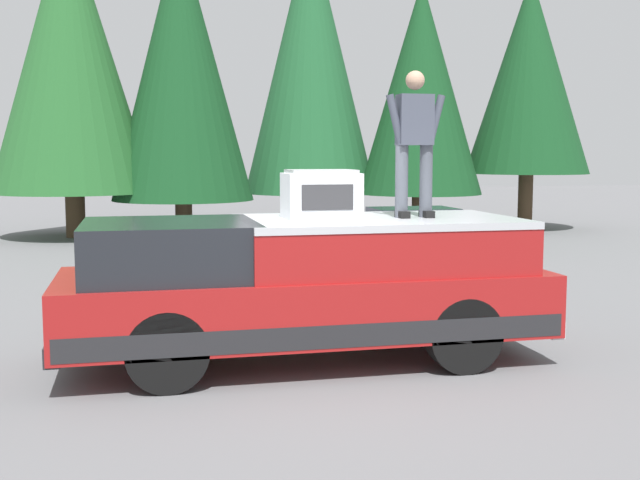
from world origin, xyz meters
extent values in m
plane|color=slate|center=(0.00, 0.00, 0.00)|extent=(90.00, 90.00, 0.00)
cube|color=maroon|center=(0.26, -0.15, 0.70)|extent=(2.00, 5.50, 0.70)
cube|color=#232326|center=(0.26, -0.15, 0.51)|extent=(2.01, 5.39, 0.24)
cube|color=black|center=(0.26, 1.37, 1.35)|extent=(1.84, 1.87, 0.60)
cube|color=maroon|center=(0.26, -1.03, 1.31)|extent=(1.92, 3.19, 0.52)
cube|color=#B7BABF|center=(0.26, -1.03, 1.61)|extent=(1.94, 3.19, 0.08)
cube|color=#232326|center=(0.26, 2.54, 0.43)|extent=(1.96, 0.16, 0.20)
cube|color=#B2B5BA|center=(0.26, -2.84, 0.43)|extent=(1.96, 0.16, 0.20)
cylinder|color=black|center=(-0.59, 1.45, 0.42)|extent=(0.30, 0.84, 0.84)
cylinder|color=black|center=(1.11, 1.45, 0.42)|extent=(0.30, 0.84, 0.84)
cylinder|color=black|center=(-0.59, -1.74, 0.42)|extent=(0.30, 0.84, 0.84)
cylinder|color=black|center=(1.11, -1.74, 0.42)|extent=(0.30, 0.84, 0.84)
cube|color=silver|center=(0.31, -0.35, 1.91)|extent=(0.64, 0.84, 0.52)
cube|color=#2D2D30|center=(-0.01, -0.35, 1.91)|extent=(0.01, 0.59, 0.29)
cube|color=#99999E|center=(0.31, -0.35, 2.19)|extent=(0.58, 0.76, 0.04)
cylinder|color=#4C515B|center=(0.22, -1.59, 2.07)|extent=(0.15, 0.15, 0.84)
cube|color=black|center=(0.18, -1.59, 1.69)|extent=(0.26, 0.11, 0.08)
cylinder|color=#4C515B|center=(0.22, -1.29, 2.07)|extent=(0.15, 0.15, 0.84)
cube|color=black|center=(0.18, -1.29, 1.69)|extent=(0.26, 0.11, 0.08)
cube|color=#474C5B|center=(0.22, -1.44, 2.78)|extent=(0.24, 0.40, 0.58)
sphere|color=tan|center=(0.22, -1.44, 3.23)|extent=(0.22, 0.22, 0.22)
cylinder|color=#474C5B|center=(0.19, -1.69, 2.78)|extent=(0.09, 0.23, 0.58)
cylinder|color=#474C5B|center=(0.19, -1.20, 2.78)|extent=(0.09, 0.23, 0.58)
cube|color=white|center=(8.52, -4.34, 0.49)|extent=(1.64, 4.10, 0.50)
cube|color=#282D38|center=(8.52, -4.44, 0.95)|extent=(1.31, 1.89, 0.42)
cylinder|color=black|center=(7.80, -3.07, 0.31)|extent=(0.20, 0.62, 0.62)
cylinder|color=black|center=(9.24, -3.07, 0.31)|extent=(0.20, 0.62, 0.62)
cylinder|color=black|center=(7.80, -5.61, 0.31)|extent=(0.20, 0.62, 0.62)
cylinder|color=black|center=(9.24, -5.61, 0.31)|extent=(0.20, 0.62, 0.62)
cylinder|color=#4C3826|center=(14.43, -10.35, 0.88)|extent=(0.46, 0.46, 1.77)
cone|color=#14421E|center=(14.43, -10.35, 4.84)|extent=(3.85, 3.85, 6.15)
cylinder|color=#4C3826|center=(14.64, -6.85, 0.58)|extent=(0.46, 0.46, 1.15)
cone|color=#14421E|center=(14.64, -6.85, 4.40)|extent=(3.82, 3.82, 6.50)
cylinder|color=#4C3826|center=(16.33, -3.76, 0.57)|extent=(0.51, 0.51, 1.14)
cone|color=#1E562D|center=(16.33, -3.76, 5.37)|extent=(4.22, 4.22, 8.48)
cylinder|color=#4C3826|center=(14.86, 0.38, 0.52)|extent=(0.49, 0.49, 1.04)
cone|color=#14421E|center=(14.86, 0.38, 4.92)|extent=(4.10, 4.10, 7.74)
cylinder|color=#4C3826|center=(15.09, 3.44, 0.64)|extent=(0.55, 0.55, 1.28)
cone|color=#235B28|center=(15.09, 3.44, 5.19)|extent=(4.57, 4.57, 7.80)
camera|label=1|loc=(-8.47, 1.70, 2.39)|focal=44.16mm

